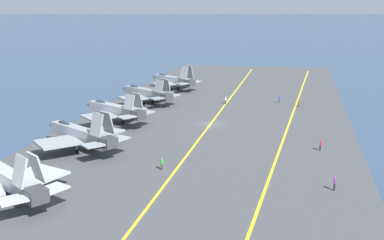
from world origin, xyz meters
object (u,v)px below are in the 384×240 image
(parked_jet_fifth, at_px, (172,80))
(crew_white_vest, at_px, (226,100))
(parked_jet_third, at_px, (114,110))
(crew_purple_vest, at_px, (335,183))
(crew_blue_vest, at_px, (279,99))
(crew_green_vest, at_px, (162,163))
(crew_brown_vest, at_px, (299,103))
(crew_red_vest, at_px, (320,145))
(parked_jet_second, at_px, (80,134))
(parked_jet_nearest, at_px, (7,178))
(parked_jet_fourth, at_px, (145,93))

(parked_jet_fifth, height_order, crew_white_vest, parked_jet_fifth)
(parked_jet_third, height_order, crew_purple_vest, parked_jet_third)
(parked_jet_third, distance_m, crew_purple_vest, 45.51)
(crew_blue_vest, xyz_separation_m, crew_green_vest, (-48.93, 13.49, 0.03))
(crew_brown_vest, bearing_deg, crew_red_vest, -173.92)
(parked_jet_fifth, distance_m, crew_green_vest, 61.98)
(parked_jet_second, relative_size, crew_white_vest, 9.30)
(parked_jet_fifth, relative_size, crew_green_vest, 8.71)
(parked_jet_third, xyz_separation_m, crew_green_vest, (-22.41, -15.66, -1.79))
(parked_jet_second, distance_m, crew_green_vest, 15.83)
(parked_jet_fifth, bearing_deg, parked_jet_nearest, 179.73)
(parked_jet_second, distance_m, crew_purple_vest, 37.91)
(parked_jet_third, bearing_deg, crew_purple_vest, -123.43)
(parked_jet_nearest, distance_m, crew_purple_vest, 38.49)
(crew_green_vest, xyz_separation_m, crew_white_vest, (44.91, -1.91, 0.02))
(parked_jet_nearest, xyz_separation_m, crew_white_vest, (57.85, -16.66, -1.41))
(crew_white_vest, bearing_deg, crew_brown_vest, -87.38)
(crew_green_vest, relative_size, crew_red_vest, 0.99)
(parked_jet_third, relative_size, crew_blue_vest, 9.34)
(parked_jet_nearest, height_order, parked_jet_third, parked_jet_nearest)
(parked_jet_fifth, relative_size, crew_blue_vest, 9.01)
(parked_jet_fourth, relative_size, crew_red_vest, 9.11)
(crew_purple_vest, relative_size, crew_white_vest, 1.03)
(crew_green_vest, bearing_deg, crew_purple_vest, -96.76)
(crew_white_vest, distance_m, crew_red_vest, 36.74)
(parked_jet_second, distance_m, crew_red_vest, 36.71)
(parked_jet_second, distance_m, parked_jet_fourth, 35.95)
(crew_purple_vest, bearing_deg, parked_jet_third, 56.57)
(parked_jet_fourth, xyz_separation_m, crew_white_vest, (3.12, -17.68, -1.40))
(crew_green_vest, bearing_deg, crew_red_vest, -57.24)
(parked_jet_nearest, bearing_deg, parked_jet_second, -0.46)
(crew_purple_vest, bearing_deg, crew_red_vest, 3.78)
(crew_red_vest, bearing_deg, crew_brown_vest, 6.08)
(parked_jet_fourth, height_order, parked_jet_fifth, parked_jet_fifth)
(parked_jet_third, xyz_separation_m, crew_brown_vest, (23.22, -33.48, -1.81))
(crew_red_vest, bearing_deg, parked_jet_fifth, 37.41)
(parked_jet_fourth, relative_size, parked_jet_fifth, 1.06)
(crew_green_vest, xyz_separation_m, crew_purple_vest, (-2.64, -22.30, 0.05))
(parked_jet_third, bearing_deg, parked_jet_nearest, -178.54)
(crew_green_vest, distance_m, crew_brown_vest, 48.99)
(parked_jet_nearest, distance_m, crew_red_vest, 44.77)
(crew_blue_vest, bearing_deg, crew_brown_vest, -127.28)
(crew_blue_vest, relative_size, crew_purple_vest, 0.92)
(crew_red_vest, bearing_deg, crew_white_vest, 31.73)
(parked_jet_fifth, height_order, crew_red_vest, parked_jet_fifth)
(parked_jet_nearest, bearing_deg, crew_blue_vest, -24.54)
(crew_brown_vest, bearing_deg, crew_green_vest, 158.67)
(parked_jet_third, relative_size, parked_jet_fourth, 0.98)
(parked_jet_third, bearing_deg, crew_blue_vest, -47.71)
(parked_jet_fifth, relative_size, crew_purple_vest, 8.29)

